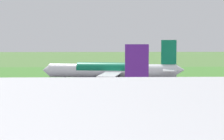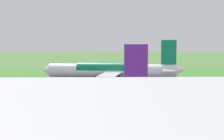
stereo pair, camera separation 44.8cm
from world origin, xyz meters
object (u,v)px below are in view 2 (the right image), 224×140
object	(u,v)px
airliner_main	(113,70)
no_stopping_sign	(94,69)
airliner_parked_far	(47,94)
traffic_cone_orange	(85,72)

from	to	relation	value
airliner_main	no_stopping_sign	bearing A→B (deg)	-80.74
airliner_parked_far	traffic_cone_orange	distance (m)	113.38
airliner_main	traffic_cone_orange	world-z (taller)	airliner_main
airliner_parked_far	no_stopping_sign	bearing A→B (deg)	-94.58
airliner_main	airliner_parked_far	size ratio (longest dim) A/B	1.06
airliner_main	airliner_parked_far	world-z (taller)	airliner_main
airliner_parked_far	no_stopping_sign	distance (m)	112.53
airliner_main	no_stopping_sign	distance (m)	48.28
airliner_main	no_stopping_sign	world-z (taller)	airliner_main
no_stopping_sign	airliner_parked_far	bearing A→B (deg)	85.42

